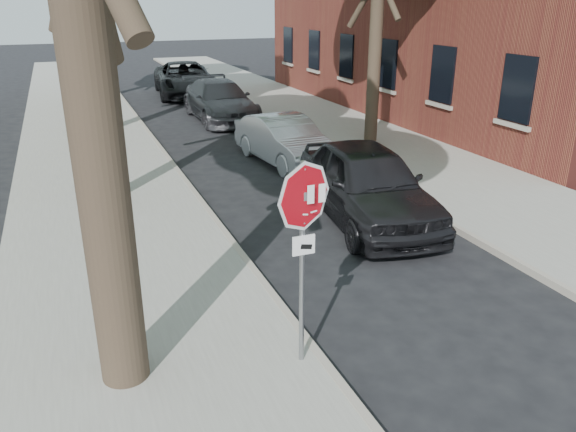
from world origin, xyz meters
name	(u,v)px	position (x,y,z in m)	size (l,w,h in m)	color
ground	(350,355)	(0.00, 0.00, 0.00)	(120.00, 120.00, 0.00)	black
sidewalk_left	(90,152)	(-2.50, 12.00, 0.06)	(4.00, 55.00, 0.12)	gray
sidewalk_right	(342,129)	(6.00, 12.00, 0.06)	(4.00, 55.00, 0.12)	gray
curb_left	(158,146)	(-0.45, 12.00, 0.07)	(0.12, 55.00, 0.13)	#9E9384
curb_right	(288,134)	(3.95, 12.00, 0.07)	(0.12, 55.00, 0.13)	#9E9384
stop_sign	(303,227)	(-0.70, -0.03, 1.95)	(0.76, 0.34, 2.61)	gray
car_a	(367,183)	(2.58, 4.21, 0.81)	(1.91, 4.74, 1.62)	black
car_b	(285,140)	(2.60, 8.90, 0.66)	(1.41, 4.04, 1.33)	#B4B6BD
car_c	(220,101)	(2.54, 15.51, 0.74)	(2.07, 5.10, 1.48)	#454549
car_d	(185,79)	(2.54, 21.67, 0.79)	(2.63, 5.69, 1.58)	black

